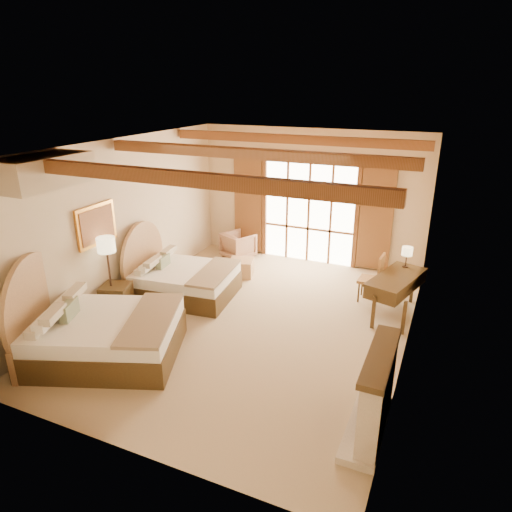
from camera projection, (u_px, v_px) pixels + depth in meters
The scene contains 19 objects.
floor at pixel (250, 321), 8.48m from camera, with size 7.00×7.00×0.00m, color tan.
wall_back at pixel (310, 197), 10.91m from camera, with size 5.50×5.50×0.00m, color beige.
wall_left at pixel (122, 222), 8.95m from camera, with size 7.00×7.00×0.00m, color beige.
wall_right at pixel (415, 263), 6.88m from camera, with size 7.00×7.00×0.00m, color beige.
ceiling at pixel (249, 146), 7.35m from camera, with size 7.00×7.00×0.00m, color #B76D3A.
ceiling_beams at pixel (249, 154), 7.39m from camera, with size 5.39×4.60×0.18m, color brown, non-canonical shape.
french_doors at pixel (309, 212), 10.98m from camera, with size 3.95×0.08×2.60m.
fireplace at pixel (375, 399), 5.61m from camera, with size 0.46×1.40×1.16m.
painting at pixel (97, 225), 8.23m from camera, with size 0.06×0.95×0.75m.
canopy_valance at pixel (42, 171), 6.62m from camera, with size 0.70×1.40×0.45m, color beige.
bed_near at pixel (96, 329), 7.32m from camera, with size 2.84×2.41×1.50m.
bed_far at pixel (178, 277), 9.43m from camera, with size 2.15×1.71×1.31m.
nightstand at pixel (117, 299), 8.66m from camera, with size 0.50×0.50×0.60m, color #4D391C.
floor_lamp at pixel (107, 250), 8.28m from camera, with size 0.33×0.33×1.55m.
armchair at pixel (238, 245), 11.50m from camera, with size 0.69×0.71×0.65m, color #9D6F53.
ottoman at pixel (241, 268), 10.45m from camera, with size 0.52×0.52×0.38m, color tan.
desk at pixel (395, 294), 8.60m from camera, with size 1.01×1.59×0.80m.
desk_chair at pixel (371, 286), 9.20m from camera, with size 0.46×0.46×1.00m.
desk_lamp at pixel (407, 252), 8.77m from camera, with size 0.20×0.20×0.41m.
Camera 1 is at (3.11, -6.82, 4.15)m, focal length 32.00 mm.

